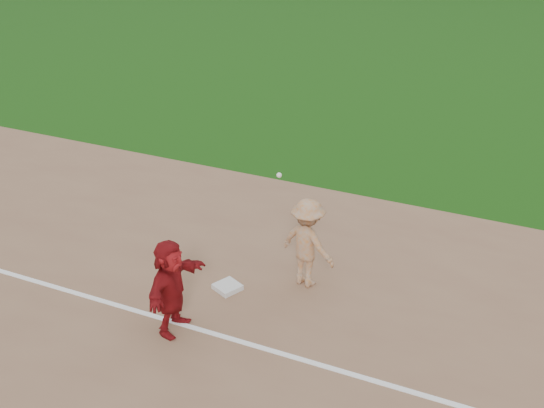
% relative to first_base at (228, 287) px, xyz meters
% --- Properties ---
extents(ground, '(160.00, 160.00, 0.00)m').
position_rel_first_base_xyz_m(ground, '(0.38, -0.42, -0.07)').
color(ground, '#16460D').
rests_on(ground, ground).
extents(foul_line, '(60.00, 0.10, 0.01)m').
position_rel_first_base_xyz_m(foul_line, '(0.38, -1.22, -0.04)').
color(foul_line, white).
rests_on(foul_line, infield_dirt).
extents(first_base, '(0.55, 0.55, 0.09)m').
position_rel_first_base_xyz_m(first_base, '(0.00, 0.00, 0.00)').
color(first_base, silver).
rests_on(first_base, infield_dirt).
extents(base_runner, '(0.51, 1.52, 1.64)m').
position_rel_first_base_xyz_m(base_runner, '(-0.26, -1.36, 0.77)').
color(base_runner, maroon).
rests_on(base_runner, infield_dirt).
extents(first_base_play, '(1.20, 0.99, 2.33)m').
position_rel_first_base_xyz_m(first_base_play, '(1.20, 0.77, 0.79)').
color(first_base_play, '#9A9A9D').
rests_on(first_base_play, infield_dirt).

